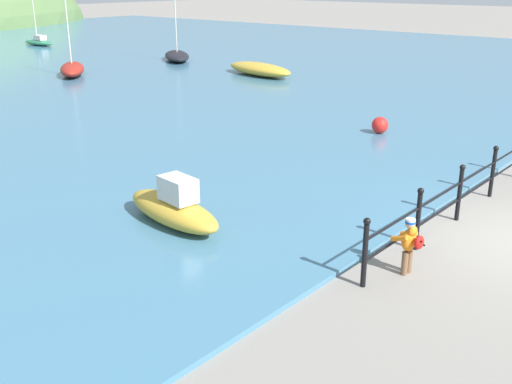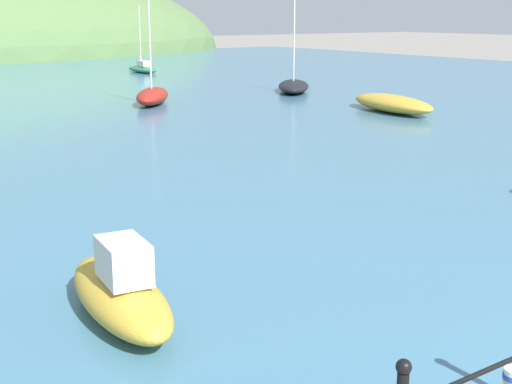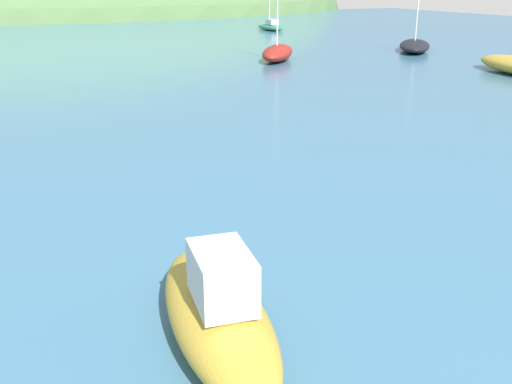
# 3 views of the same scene
# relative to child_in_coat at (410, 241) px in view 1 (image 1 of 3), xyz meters

# --- Properties ---
(iron_railing) EXTENTS (7.60, 0.12, 1.21)m
(iron_railing) POSITION_rel_child_in_coat_xyz_m (2.87, 0.34, 0.04)
(iron_railing) COLOR black
(iron_railing) RESTS_ON ground
(child_in_coat) EXTENTS (0.40, 0.54, 1.00)m
(child_in_coat) POSITION_rel_child_in_coat_xyz_m (0.00, 0.00, 0.00)
(child_in_coat) COLOR brown
(child_in_coat) RESTS_ON ground
(boat_twin_mast) EXTENTS (0.98, 3.27, 3.98)m
(boat_twin_mast) POSITION_rel_child_in_coat_xyz_m (15.04, 37.01, -0.25)
(boat_twin_mast) COLOR #287551
(boat_twin_mast) RESTS_ON water
(boat_green_fishing) EXTENTS (1.21, 2.79, 1.02)m
(boat_green_fishing) POSITION_rel_child_in_coat_xyz_m (-1.23, 4.49, -0.18)
(boat_green_fishing) COLOR gold
(boat_green_fishing) RESTS_ON water
(boat_white_sailboat) EXTENTS (3.68, 4.17, 5.15)m
(boat_white_sailboat) POSITION_rel_child_in_coat_xyz_m (15.90, 23.16, -0.23)
(boat_white_sailboat) COLOR black
(boat_white_sailboat) RESTS_ON water
(boat_nearest_quay) EXTENTS (3.01, 3.56, 4.56)m
(boat_nearest_quay) POSITION_rel_child_in_coat_xyz_m (8.48, 22.78, -0.17)
(boat_nearest_quay) COLOR maroon
(boat_nearest_quay) RESTS_ON water
(boat_mid_harbor) EXTENTS (2.32, 4.63, 0.62)m
(boat_mid_harbor) POSITION_rel_child_in_coat_xyz_m (14.65, 15.67, -0.20)
(boat_mid_harbor) COLOR gold
(boat_mid_harbor) RESTS_ON water
(mooring_buoy) EXTENTS (0.52, 0.52, 0.52)m
(mooring_buoy) POSITION_rel_child_in_coat_xyz_m (8.01, 5.06, -0.25)
(mooring_buoy) COLOR red
(mooring_buoy) RESTS_ON water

